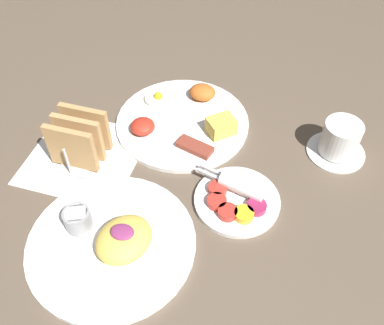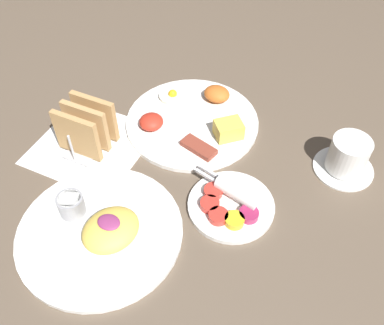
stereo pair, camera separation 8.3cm
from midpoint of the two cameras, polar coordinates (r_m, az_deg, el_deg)
name	(u,v)px [view 2 (the right image)]	position (r m, az deg, el deg)	size (l,w,h in m)	color
ground_plane	(166,180)	(0.84, -0.71, -2.47)	(3.00, 3.00, 0.00)	brown
napkin_flat	(91,145)	(0.92, -10.84, 2.19)	(0.22, 0.22, 0.00)	white
plate_breakfast	(194,120)	(0.95, 2.77, 5.62)	(0.29, 0.29, 0.05)	white
plate_condiments	(231,203)	(0.80, 8.22, -5.61)	(0.17, 0.16, 0.04)	white
plate_foreground	(101,229)	(0.77, -9.05, -8.97)	(0.29, 0.29, 0.06)	white
toast_rack	(87,128)	(0.89, -11.29, 4.43)	(0.10, 0.12, 0.10)	#B7B7BC
coffee_cup	(347,157)	(0.90, 22.54, 0.56)	(0.12, 0.12, 0.08)	white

